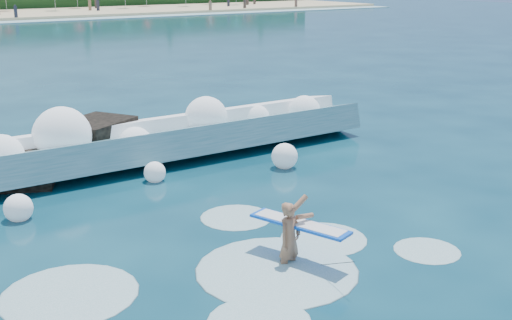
# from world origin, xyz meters

# --- Properties ---
(ground) EXTENTS (200.00, 200.00, 0.00)m
(ground) POSITION_xyz_m (0.00, 0.00, 0.00)
(ground) COLOR #072E3F
(ground) RESTS_ON ground
(breaking_wave) EXTENTS (17.36, 2.73, 1.50)m
(breaking_wave) POSITION_xyz_m (-0.18, 7.23, 0.52)
(breaking_wave) COLOR teal
(breaking_wave) RESTS_ON ground
(surfer_with_board) EXTENTS (1.17, 2.80, 1.56)m
(surfer_with_board) POSITION_xyz_m (0.28, -1.05, 0.58)
(surfer_with_board) COLOR #A2694B
(surfer_with_board) RESTS_ON ground
(wave_spray) EXTENTS (15.12, 4.39, 2.08)m
(wave_spray) POSITION_xyz_m (-0.86, 7.05, 0.98)
(wave_spray) COLOR white
(wave_spray) RESTS_ON ground
(surf_foam) EXTENTS (8.71, 5.93, 0.16)m
(surf_foam) POSITION_xyz_m (-0.72, -0.71, 0.00)
(surf_foam) COLOR silver
(surf_foam) RESTS_ON ground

